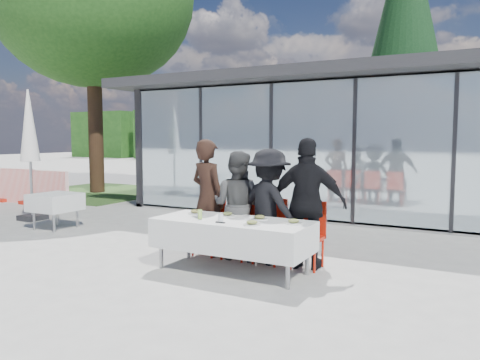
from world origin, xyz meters
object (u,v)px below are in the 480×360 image
plate_c (260,218)px  diner_chair_b (240,224)px  diner_d (308,204)px  plate_extra (252,223)px  dining_table (232,234)px  market_umbrella (29,134)px  diner_c (269,206)px  deciduous_tree (92,2)px  diner_a (208,197)px  diner_chair_d (309,231)px  diner_b (237,205)px  diner_chair_c (271,227)px  plate_a (195,212)px  spare_table_left (55,202)px  plate_b (227,214)px  conifer_tree (405,30)px  folded_eyeglasses (220,222)px  juice_bottle (200,214)px  plate_d (294,222)px  diner_chair_a (211,221)px

plate_c → diner_chair_b: bearing=138.1°
diner_d → plate_extra: bearing=56.1°
dining_table → market_umbrella: (-6.15, 1.44, 1.45)m
diner_c → deciduous_tree: 12.10m
diner_a → diner_chair_d: diner_a is taller
diner_b → diner_chair_c: diner_b is taller
diner_c → plate_a: size_ratio=7.45×
spare_table_left → market_umbrella: market_umbrella is taller
diner_chair_b → diner_d: (1.17, -0.08, 0.42)m
plate_b → market_umbrella: market_umbrella is taller
plate_extra → spare_table_left: (-5.27, 1.24, -0.22)m
diner_chair_d → diner_a: bearing=-177.2°
diner_c → diner_chair_c: 0.34m
diner_a → plate_b: 0.78m
plate_extra → conifer_tree: 14.42m
folded_eyeglasses → conifer_tree: 14.48m
diner_a → plate_a: (0.08, -0.49, -0.17)m
plate_b → diner_chair_b: bearing=98.5°
deciduous_tree → spare_table_left: bearing=-51.9°
diner_c → plate_extra: 0.93m
diner_d → juice_bottle: bearing=25.1°
folded_eyeglasses → diner_a: bearing=130.0°
diner_c → plate_d: bearing=158.1°
diner_chair_c → diner_chair_d: bearing=0.0°
diner_chair_a → deciduous_tree: 11.42m
diner_b → deciduous_tree: deciduous_tree is taller
diner_d → plate_c: 0.75m
dining_table → diner_chair_c: (0.26, 0.75, -0.00)m
diner_b → diner_chair_d: 1.21m
diner_chair_b → diner_chair_d: 1.17m
plate_extra → conifer_tree: size_ratio=0.02×
juice_bottle → folded_eyeglasses: juice_bottle is taller
diner_a → plate_extra: size_ratio=8.06×
plate_b → plate_c: bearing=-3.4°
diner_chair_b → plate_b: 0.59m
diner_chair_a → plate_a: size_ratio=4.16×
diner_b → plate_a: 0.67m
dining_table → diner_a: diner_a is taller
diner_a → diner_b: size_ratio=1.11×
diner_c → diner_chair_d: size_ratio=1.79×
plate_c → diner_d: bearing=41.7°
dining_table → folded_eyeglasses: (-0.02, -0.30, 0.22)m
dining_table → market_umbrella: market_umbrella is taller
diner_chair_a → diner_b: (0.54, -0.08, 0.31)m
dining_table → plate_d: (0.89, 0.12, 0.24)m
diner_b → diner_chair_d: diner_b is taller
dining_table → diner_c: 0.79m
folded_eyeglasses → juice_bottle: bearing=163.6°
plate_a → market_umbrella: size_ratio=0.08×
conifer_tree → diner_a: bearing=-94.2°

